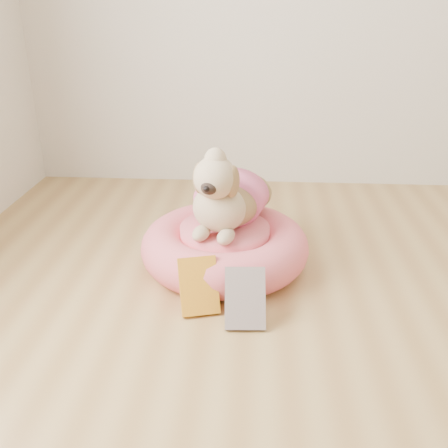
# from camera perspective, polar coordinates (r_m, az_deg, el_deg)

# --- Properties ---
(pet_bed) EXTENTS (0.69, 0.69, 0.18)m
(pet_bed) POSITION_cam_1_polar(r_m,az_deg,el_deg) (2.07, 0.09, -2.57)
(pet_bed) COLOR #F25E6E
(pet_bed) RESTS_ON floor
(dog) EXTENTS (0.46, 0.57, 0.36)m
(dog) POSITION_cam_1_polar(r_m,az_deg,el_deg) (1.98, 0.39, 4.77)
(dog) COLOR brown
(dog) RESTS_ON pet_bed
(book_yellow) EXTENTS (0.16, 0.15, 0.19)m
(book_yellow) POSITION_cam_1_polar(r_m,az_deg,el_deg) (1.78, -2.91, -7.06)
(book_yellow) COLOR yellow
(book_yellow) RESTS_ON floor
(book_white) EXTENTS (0.15, 0.15, 0.19)m
(book_white) POSITION_cam_1_polar(r_m,az_deg,el_deg) (1.71, 2.43, -8.47)
(book_white) COLOR white
(book_white) RESTS_ON floor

